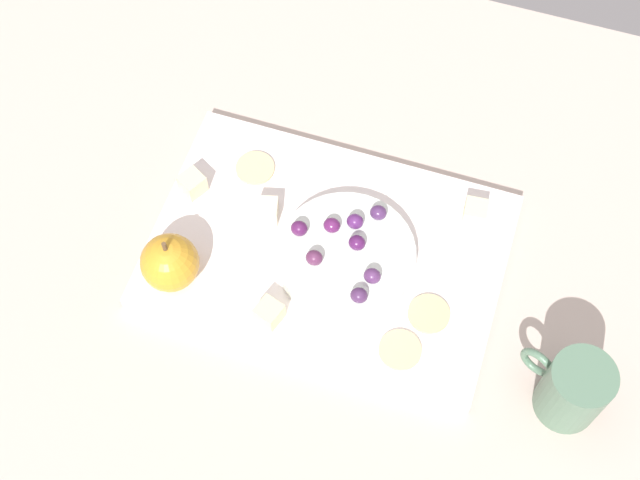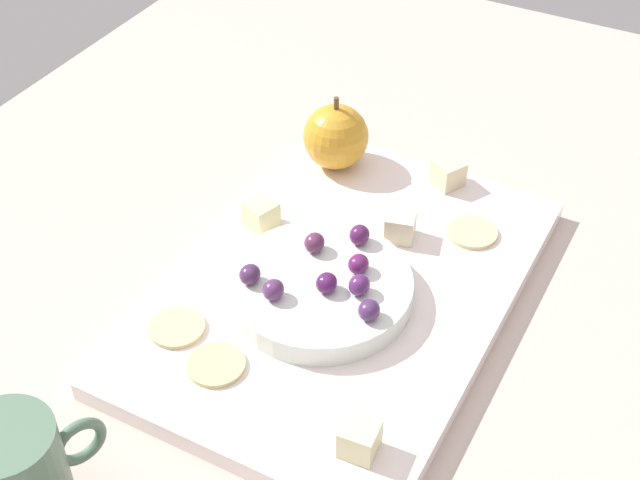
# 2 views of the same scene
# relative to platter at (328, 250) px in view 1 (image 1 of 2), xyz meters

# --- Properties ---
(table) EXTENTS (1.16, 0.92, 0.03)m
(table) POSITION_rel_platter_xyz_m (0.03, 0.02, -0.03)
(table) COLOR #C0ADA0
(table) RESTS_ON ground
(platter) EXTENTS (0.40, 0.27, 0.02)m
(platter) POSITION_rel_platter_xyz_m (0.00, 0.00, 0.00)
(platter) COLOR white
(platter) RESTS_ON table
(serving_dish) EXTENTS (0.16, 0.16, 0.02)m
(serving_dish) POSITION_rel_platter_xyz_m (-0.02, 0.01, 0.02)
(serving_dish) COLOR white
(serving_dish) RESTS_ON platter
(apple_whole) EXTENTS (0.06, 0.06, 0.06)m
(apple_whole) POSITION_rel_platter_xyz_m (0.15, 0.09, 0.04)
(apple_whole) COLOR gold
(apple_whole) RESTS_ON platter
(apple_stem) EXTENTS (0.01, 0.01, 0.01)m
(apple_stem) POSITION_rel_platter_xyz_m (0.15, 0.09, 0.08)
(apple_stem) COLOR brown
(apple_stem) RESTS_ON apple_whole
(cheese_cube_0) EXTENTS (0.03, 0.03, 0.03)m
(cheese_cube_0) POSITION_rel_platter_xyz_m (-0.15, -0.09, 0.02)
(cheese_cube_0) COLOR beige
(cheese_cube_0) RESTS_ON platter
(cheese_cube_1) EXTENTS (0.03, 0.03, 0.03)m
(cheese_cube_1) POSITION_rel_platter_xyz_m (0.03, 0.10, 0.02)
(cheese_cube_1) COLOR beige
(cheese_cube_1) RESTS_ON platter
(cheese_cube_2) EXTENTS (0.04, 0.04, 0.03)m
(cheese_cube_2) POSITION_rel_platter_xyz_m (0.17, -0.02, 0.02)
(cheese_cube_2) COLOR beige
(cheese_cube_2) RESTS_ON platter
(cheese_cube_3) EXTENTS (0.03, 0.03, 0.03)m
(cheese_cube_3) POSITION_rel_platter_xyz_m (0.08, -0.02, 0.02)
(cheese_cube_3) COLOR beige
(cheese_cube_3) RESTS_ON platter
(cracker_0) EXTENTS (0.05, 0.05, 0.00)m
(cracker_0) POSITION_rel_platter_xyz_m (-0.11, 0.10, 0.01)
(cracker_0) COLOR #D7BE89
(cracker_0) RESTS_ON platter
(cracker_1) EXTENTS (0.05, 0.05, 0.00)m
(cracker_1) POSITION_rel_platter_xyz_m (0.11, -0.07, 0.01)
(cracker_1) COLOR beige
(cracker_1) RESTS_ON platter
(cracker_2) EXTENTS (0.05, 0.05, 0.00)m
(cracker_2) POSITION_rel_platter_xyz_m (-0.13, 0.05, 0.01)
(cracker_2) COLOR #D6C683
(cracker_2) RESTS_ON platter
(grape_0) EXTENTS (0.02, 0.02, 0.02)m
(grape_0) POSITION_rel_platter_xyz_m (-0.05, 0.06, 0.04)
(grape_0) COLOR #482851
(grape_0) RESTS_ON serving_dish
(grape_1) EXTENTS (0.02, 0.02, 0.02)m
(grape_1) POSITION_rel_platter_xyz_m (-0.02, -0.03, 0.04)
(grape_1) COLOR #522360
(grape_1) RESTS_ON serving_dish
(grape_2) EXTENTS (0.02, 0.02, 0.02)m
(grape_2) POSITION_rel_platter_xyz_m (0.03, 0.00, 0.04)
(grape_2) COLOR #4F1B4C
(grape_2) RESTS_ON serving_dish
(grape_3) EXTENTS (0.02, 0.02, 0.02)m
(grape_3) POSITION_rel_platter_xyz_m (-0.03, -0.00, 0.04)
(grape_3) COLOR #4B194E
(grape_3) RESTS_ON serving_dish
(grape_4) EXTENTS (0.02, 0.02, 0.02)m
(grape_4) POSITION_rel_platter_xyz_m (-0.00, -0.01, 0.04)
(grape_4) COLOR #581C52
(grape_4) RESTS_ON serving_dish
(grape_5) EXTENTS (0.02, 0.02, 0.02)m
(grape_5) POSITION_rel_platter_xyz_m (-0.06, 0.03, 0.04)
(grape_5) COLOR #532C5B
(grape_5) RESTS_ON serving_dish
(grape_6) EXTENTS (0.02, 0.02, 0.02)m
(grape_6) POSITION_rel_platter_xyz_m (-0.05, -0.04, 0.04)
(grape_6) COLOR #492957
(grape_6) RESTS_ON serving_dish
(grape_7) EXTENTS (0.02, 0.02, 0.02)m
(grape_7) POSITION_rel_platter_xyz_m (0.01, 0.03, 0.04)
(grape_7) COLOR #59294B
(grape_7) RESTS_ON serving_dish
(cup) EXTENTS (0.10, 0.07, 0.09)m
(cup) POSITION_rel_platter_xyz_m (-0.29, 0.09, 0.04)
(cup) COLOR #52735B
(cup) RESTS_ON table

